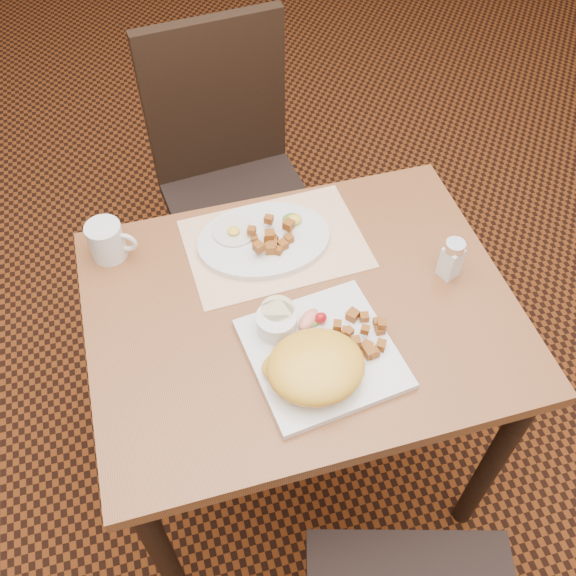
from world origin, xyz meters
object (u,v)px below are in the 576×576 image
at_px(plate_square, 322,353).
at_px(coffee_mug, 107,241).
at_px(table, 301,336).
at_px(chair_far, 232,172).
at_px(salt_shaker, 451,258).
at_px(plate_oval, 264,240).

xyz_separation_m(plate_square, coffee_mug, (-0.38, 0.39, 0.04)).
height_order(table, chair_far, chair_far).
bearing_deg(coffee_mug, table, -35.04).
distance_m(chair_far, salt_shaker, 0.82).
xyz_separation_m(table, plate_square, (0.00, -0.13, 0.12)).
relative_size(table, plate_square, 3.21).
height_order(chair_far, plate_oval, chair_far).
distance_m(table, chair_far, 0.71).
relative_size(chair_far, plate_square, 3.46).
bearing_deg(coffee_mug, salt_shaker, -20.16).
height_order(plate_square, coffee_mug, coffee_mug).
relative_size(plate_oval, coffee_mug, 2.86).
height_order(table, plate_square, plate_square).
xyz_separation_m(chair_far, plate_oval, (-0.02, -0.50, 0.22)).
distance_m(chair_far, plate_square, 0.86).
distance_m(plate_oval, coffee_mug, 0.35).
relative_size(plate_square, plate_oval, 0.92).
bearing_deg(chair_far, plate_square, 85.33).
relative_size(plate_square, coffee_mug, 2.63).
height_order(plate_square, salt_shaker, salt_shaker).
xyz_separation_m(chair_far, plate_square, (0.01, -0.83, 0.22)).
xyz_separation_m(chair_far, coffee_mug, (-0.36, -0.44, 0.25)).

